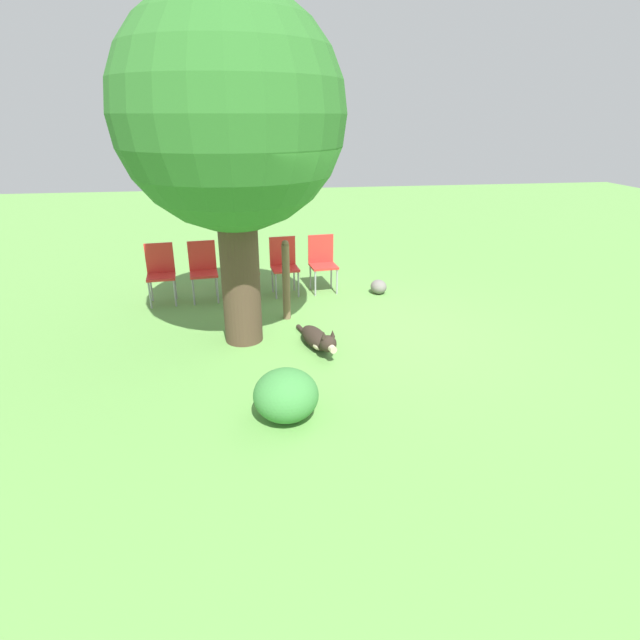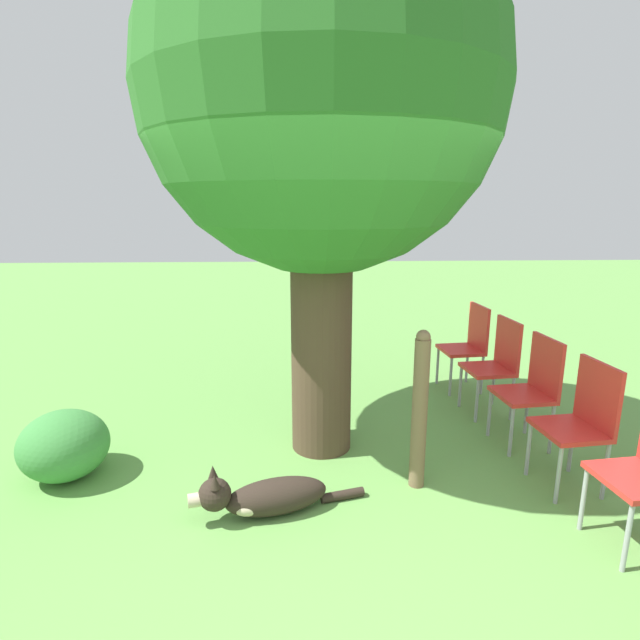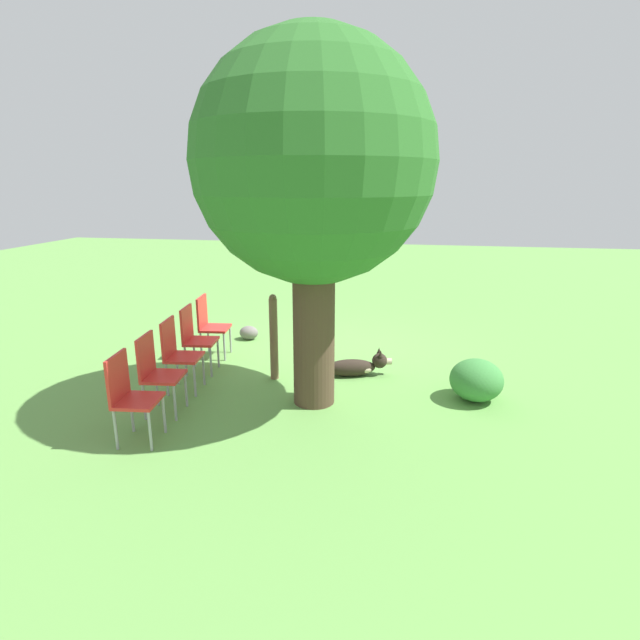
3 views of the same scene
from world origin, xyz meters
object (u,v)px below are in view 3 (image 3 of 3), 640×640
Objects in this scene: oak_tree at (313,166)px; dog at (357,366)px; red_chair_1 at (195,335)px; red_chair_4 at (129,392)px; red_chair_0 at (209,322)px; red_chair_3 at (156,369)px; fence_post at (274,337)px; red_chair_2 at (177,350)px.

oak_tree reaches higher than dog.
red_chair_1 is 2.00m from red_chair_4.
red_chair_0 and red_chair_1 have the same top height.
red_chair_3 is at bearing -91.42° from red_chair_0.
dog is 1.25m from fence_post.
dog is 1.00× the size of fence_post.
fence_post is at bearing -43.39° from oak_tree.
red_chair_0 is 1.00× the size of red_chair_3.
oak_tree is 2.40m from fence_post.
dog is 1.25× the size of red_chair_1.
red_chair_3 is 0.67m from red_chair_4.
red_chair_1 is 0.67m from red_chair_2.
red_chair_0 and red_chair_3 have the same top height.
oak_tree is 4.40× the size of red_chair_3.
oak_tree is 2.90m from red_chair_2.
red_chair_0 is (2.34, -0.41, 0.42)m from dog.
fence_post is at bearing -36.46° from red_chair_0.
red_chair_1 is (2.29, 0.26, 0.42)m from dog.
red_chair_2 is at bearing 88.58° from red_chair_3.
dog is 1.25× the size of red_chair_2.
fence_post reaches higher than dog.
fence_post is at bearing 56.38° from red_chair_4.
red_chair_1 is at bearing 88.58° from red_chair_4.
red_chair_1 is at bearing 88.58° from red_chair_3.
red_chair_2 is (2.24, 0.92, 0.42)m from dog.
oak_tree is at bearing -7.18° from red_chair_2.
red_chair_0 is 0.67m from red_chair_1.
oak_tree is at bearing -26.71° from red_chair_1.
red_chair_2 reaches higher than dog.
red_chair_3 is at bearing 50.03° from fence_post.
red_chair_0 is at bearing -30.46° from fence_post.
fence_post is 1.25× the size of red_chair_1.
red_chair_1 is (-0.05, 0.67, 0.00)m from red_chair_0.
fence_post is 1.66m from red_chair_3.
red_chair_2 is at bearing -172.64° from dog.
red_chair_1 and red_chair_3 have the same top height.
red_chair_1 is 1.00× the size of red_chair_3.
red_chair_0 and red_chair_2 have the same top height.
red_chair_1 is at bearing -2.76° from fence_post.
red_chair_1 reaches higher than dog.
red_chair_0 is at bearing 155.05° from dog.
fence_post is at bearing -179.38° from dog.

